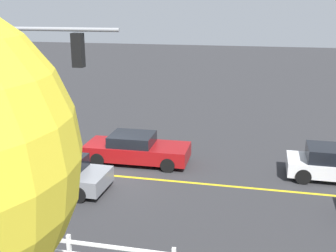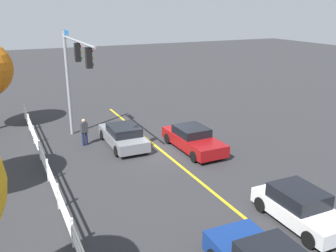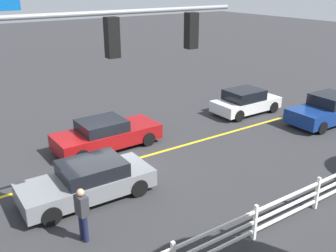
% 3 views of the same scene
% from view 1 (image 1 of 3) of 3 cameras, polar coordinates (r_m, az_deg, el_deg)
% --- Properties ---
extents(ground_plane, '(120.00, 120.00, 0.00)m').
position_cam_1_polar(ground_plane, '(18.37, -8.64, -6.60)').
color(ground_plane, '#2D2D30').
extents(lane_center_stripe, '(28.00, 0.16, 0.01)m').
position_cam_1_polar(lane_center_stripe, '(17.41, 3.87, -7.77)').
color(lane_center_stripe, gold).
rests_on(lane_center_stripe, ground_plane).
extents(car_0, '(4.57, 2.01, 1.32)m').
position_cam_1_polar(car_0, '(17.25, -15.41, -6.26)').
color(car_0, slate).
rests_on(car_0, ground_plane).
extents(car_1, '(3.95, 1.91, 1.39)m').
position_cam_1_polar(car_1, '(18.88, 21.71, -4.78)').
color(car_1, silver).
rests_on(car_1, ground_plane).
extents(car_2, '(4.78, 2.03, 1.36)m').
position_cam_1_polar(car_2, '(19.41, -4.34, -3.13)').
color(car_2, maroon).
rests_on(car_2, ground_plane).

